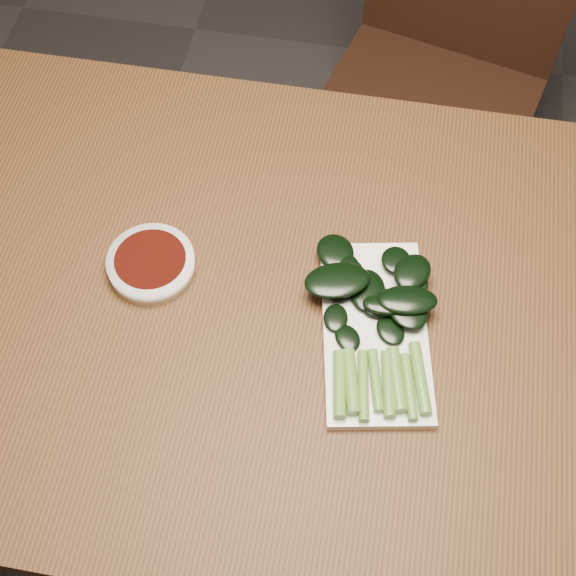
% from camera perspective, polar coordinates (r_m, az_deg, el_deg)
% --- Properties ---
extents(ground, '(6.00, 6.00, 0.00)m').
position_cam_1_polar(ground, '(1.78, 0.95, -13.34)').
color(ground, '#302D2D').
rests_on(ground, ground).
extents(table, '(1.40, 0.80, 0.75)m').
position_cam_1_polar(table, '(1.15, 1.44, -2.98)').
color(table, '#492C14').
rests_on(table, ground).
extents(chair_far, '(0.52, 0.52, 0.89)m').
position_cam_1_polar(chair_far, '(1.78, 10.72, 15.00)').
color(chair_far, black).
rests_on(chair_far, ground).
extents(sauce_bowl, '(0.12, 0.12, 0.03)m').
position_cam_1_polar(sauce_bowl, '(1.12, -9.70, 1.71)').
color(sauce_bowl, white).
rests_on(sauce_bowl, table).
extents(serving_plate, '(0.18, 0.29, 0.01)m').
position_cam_1_polar(serving_plate, '(1.07, 6.19, -3.07)').
color(serving_plate, white).
rests_on(serving_plate, table).
extents(gai_lan, '(0.19, 0.28, 0.03)m').
position_cam_1_polar(gai_lan, '(1.06, 6.21, -1.96)').
color(gai_lan, '#578E31').
rests_on(gai_lan, serving_plate).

